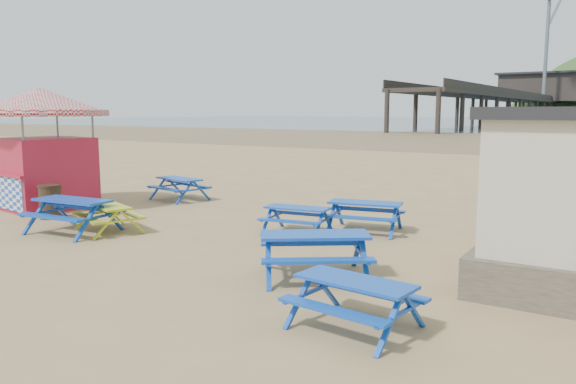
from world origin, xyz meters
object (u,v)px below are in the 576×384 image
Objects in this scene: ice_cream_kiosk at (42,133)px; litter_bin at (50,201)px; picnic_table_blue_b at (365,217)px; picnic_table_yellow at (109,218)px; picnic_table_blue_a at (179,189)px.

ice_cream_kiosk is 2.83m from litter_bin.
litter_bin is at bearing -170.57° from picnic_table_blue_b.
ice_cream_kiosk is at bearing -179.63° from picnic_table_blue_b.
picnic_table_yellow is 2.92m from litter_bin.
picnic_table_blue_a is at bearing 158.86° from picnic_table_blue_b.
picnic_table_blue_a is at bearing 60.95° from ice_cream_kiosk.
picnic_table_blue_b is 9.05m from litter_bin.
picnic_table_blue_a is 4.76m from ice_cream_kiosk.
ice_cream_kiosk is at bearing -175.91° from picnic_table_yellow.
picnic_table_blue_b is (7.67, -1.35, 0.00)m from picnic_table_blue_a.
ice_cream_kiosk reaches higher than litter_bin.
picnic_table_blue_b reaches higher than picnic_table_blue_a.
picnic_table_blue_b is at bearing 19.43° from ice_cream_kiosk.
picnic_table_blue_b reaches higher than picnic_table_yellow.
litter_bin reaches higher than picnic_table_blue_a.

